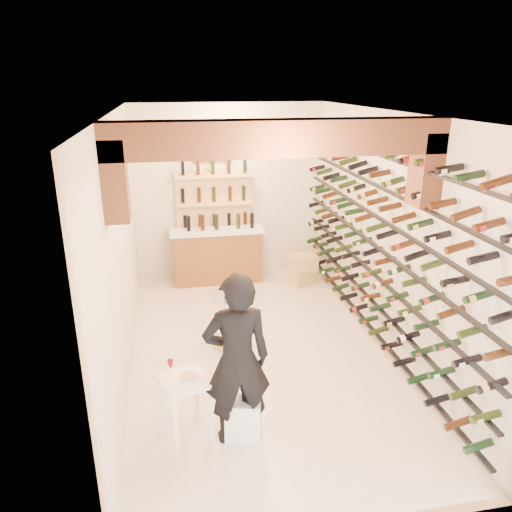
{
  "coord_description": "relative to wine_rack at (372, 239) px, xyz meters",
  "views": [
    {
      "loc": [
        -1.14,
        -5.85,
        3.57
      ],
      "look_at": [
        0.0,
        0.3,
        1.3
      ],
      "focal_mm": 34.23,
      "sensor_mm": 36.0,
      "label": 1
    }
  ],
  "objects": [
    {
      "name": "ground",
      "position": [
        -1.53,
        0.0,
        -1.55
      ],
      "size": [
        6.0,
        6.0,
        0.0
      ],
      "primitive_type": "plane",
      "color": "beige",
      "rests_on": "ground"
    },
    {
      "name": "room_shell",
      "position": [
        -1.53,
        -0.26,
        0.7
      ],
      "size": [
        3.52,
        6.02,
        3.21
      ],
      "color": "beige",
      "rests_on": "ground"
    },
    {
      "name": "wine_rack",
      "position": [
        0.0,
        0.0,
        0.0
      ],
      "size": [
        0.32,
        5.7,
        2.56
      ],
      "color": "black",
      "rests_on": "ground"
    },
    {
      "name": "back_counter",
      "position": [
        -1.83,
        2.65,
        -1.02
      ],
      "size": [
        1.7,
        0.62,
        1.29
      ],
      "color": "brown",
      "rests_on": "ground"
    },
    {
      "name": "back_shelving",
      "position": [
        -1.83,
        2.89,
        -0.38
      ],
      "size": [
        1.4,
        0.31,
        2.73
      ],
      "color": "#DCB67C",
      "rests_on": "ground"
    },
    {
      "name": "tasting_table",
      "position": [
        -2.61,
        -1.54,
        -0.98
      ],
      "size": [
        0.61,
        0.61,
        0.84
      ],
      "rotation": [
        0.0,
        0.0,
        0.34
      ],
      "color": "white",
      "rests_on": "ground"
    },
    {
      "name": "white_stool",
      "position": [
        -2.02,
        -1.64,
        -1.32
      ],
      "size": [
        0.45,
        0.45,
        0.45
      ],
      "primitive_type": "cube",
      "rotation": [
        0.0,
        0.0,
        -0.27
      ],
      "color": "white",
      "rests_on": "ground"
    },
    {
      "name": "person",
      "position": [
        -2.09,
        -1.68,
        -0.61
      ],
      "size": [
        0.69,
        0.46,
        1.87
      ],
      "primitive_type": "imported",
      "rotation": [
        0.0,
        0.0,
        3.16
      ],
      "color": "black",
      "rests_on": "ground"
    },
    {
      "name": "chrome_barstool",
      "position": [
        -1.97,
        0.19,
        -1.07
      ],
      "size": [
        0.42,
        0.42,
        0.82
      ],
      "rotation": [
        0.0,
        0.0,
        -0.22
      ],
      "color": "silver",
      "rests_on": "ground"
    },
    {
      "name": "crate_lower",
      "position": [
        -0.32,
        2.2,
        -1.41
      ],
      "size": [
        0.54,
        0.47,
        0.27
      ],
      "primitive_type": "cube",
      "rotation": [
        0.0,
        0.0,
        0.41
      ],
      "color": "tan",
      "rests_on": "ground"
    },
    {
      "name": "crate_upper",
      "position": [
        -0.32,
        2.2,
        -1.13
      ],
      "size": [
        0.54,
        0.41,
        0.29
      ],
      "primitive_type": "cube",
      "rotation": [
        0.0,
        0.0,
        0.12
      ],
      "color": "tan",
      "rests_on": "crate_lower"
    }
  ]
}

